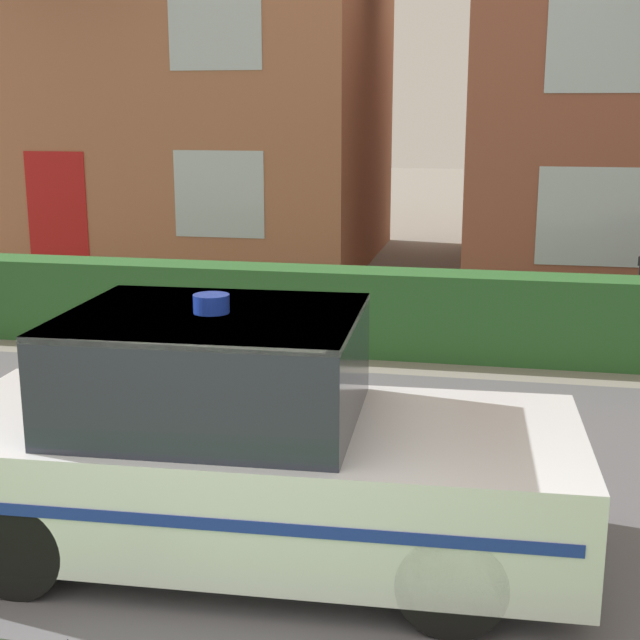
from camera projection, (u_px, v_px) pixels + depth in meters
The scene contains 4 objects.
road_strip at pixel (306, 467), 6.99m from camera, with size 28.00×5.21×0.01m, color #5B5B60.
garden_hedge at pixel (369, 312), 10.15m from camera, with size 15.95×0.57×0.97m, color #2D662D.
police_car at pixel (244, 446), 5.50m from camera, with size 4.02×1.79×1.65m.
house_left at pixel (147, 49), 16.15m from camera, with size 8.69×6.32×7.45m.
Camera 1 is at (1.41, -2.72, 2.74)m, focal length 50.00 mm.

